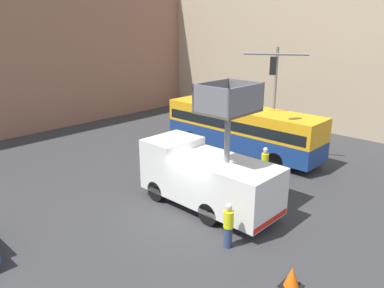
{
  "coord_description": "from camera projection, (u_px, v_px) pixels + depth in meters",
  "views": [
    {
      "loc": [
        -10.6,
        -10.02,
        7.88
      ],
      "look_at": [
        0.94,
        0.88,
        2.81
      ],
      "focal_mm": 35.0,
      "sensor_mm": 36.0,
      "label": 1
    }
  ],
  "objects": [
    {
      "name": "ground_plane",
      "position": [
        192.0,
        214.0,
        16.29
      ],
      "size": [
        120.0,
        120.0,
        0.0
      ],
      "primitive_type": "plane",
      "color": "#333335"
    },
    {
      "name": "building_backdrop_side",
      "position": [
        310.0,
        48.0,
        33.29
      ],
      "size": [
        10.0,
        28.0,
        11.72
      ],
      "color": "tan",
      "rests_on": "ground_plane"
    },
    {
      "name": "utility_truck",
      "position": [
        207.0,
        175.0,
        16.44
      ],
      "size": [
        2.44,
        6.47,
        5.72
      ],
      "color": "silver",
      "rests_on": "ground_plane"
    },
    {
      "name": "city_bus",
      "position": [
        241.0,
        126.0,
        23.65
      ],
      "size": [
        2.51,
        10.53,
        2.94
      ],
      "rotation": [
        0.0,
        0.0,
        1.53
      ],
      "color": "navy",
      "rests_on": "ground_plane"
    },
    {
      "name": "traffic_light_pole",
      "position": [
        274.0,
        87.0,
        21.46
      ],
      "size": [
        3.4,
        3.16,
        6.65
      ],
      "color": "slate",
      "rests_on": "ground_plane"
    },
    {
      "name": "road_worker_near_truck",
      "position": [
        228.0,
        225.0,
        13.65
      ],
      "size": [
        0.38,
        0.38,
        1.79
      ],
      "rotation": [
        0.0,
        0.0,
        5.36
      ],
      "color": "navy",
      "rests_on": "ground_plane"
    },
    {
      "name": "road_worker_directing",
      "position": [
        265.0,
        164.0,
        19.5
      ],
      "size": [
        0.38,
        0.38,
        1.86
      ],
      "rotation": [
        0.0,
        0.0,
        6.2
      ],
      "color": "navy",
      "rests_on": "ground_plane"
    },
    {
      "name": "traffic_cone_near_truck",
      "position": [
        292.0,
        277.0,
        11.7
      ],
      "size": [
        0.63,
        0.63,
        0.72
      ],
      "color": "black",
      "rests_on": "ground_plane"
    }
  ]
}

